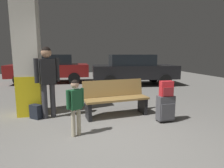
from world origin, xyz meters
TOP-DOWN VIEW (x-y plane):
  - ground_plane at (0.00, 4.00)m, footprint 18.00×18.00m
  - structural_pillar at (-1.75, 2.14)m, footprint 0.57×0.57m
  - bench at (0.36, 1.56)m, footprint 1.66×0.73m
  - suitcase at (1.37, 0.88)m, footprint 0.39×0.26m
  - backpack_bright at (1.37, 0.88)m, footprint 0.29×0.20m
  - child at (-0.64, 0.55)m, footprint 0.33×0.22m
  - adult at (-1.26, 1.72)m, footprint 0.55×0.32m
  - backpack_dark_floor at (-1.56, 1.73)m, footprint 0.32×0.31m
  - parked_car_far at (-1.87, 7.64)m, footprint 4.11×1.81m
  - parked_car_near at (2.30, 6.03)m, footprint 4.23×2.06m

SIDE VIEW (x-z plane):
  - ground_plane at x=0.00m, z-range -0.10..0.00m
  - backpack_dark_floor at x=-1.56m, z-range 0.00..0.34m
  - suitcase at x=1.37m, z-range 0.02..0.62m
  - bench at x=0.36m, z-range 0.00..0.88m
  - child at x=-0.64m, z-range 0.12..1.20m
  - backpack_bright at x=1.37m, z-range 0.60..0.94m
  - parked_car_far at x=-1.87m, z-range 0.05..1.56m
  - parked_car_near at x=2.30m, z-range 0.05..1.56m
  - adult at x=-1.26m, z-range 0.20..1.91m
  - structural_pillar at x=-1.75m, z-range -0.01..3.03m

